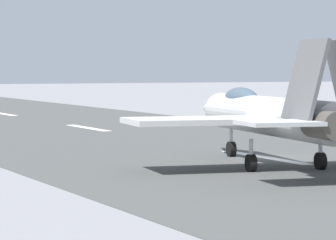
{
  "coord_description": "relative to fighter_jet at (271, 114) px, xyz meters",
  "views": [
    {
      "loc": [
        -42.15,
        24.39,
        4.49
      ],
      "look_at": [
        -3.63,
        6.99,
        2.2
      ],
      "focal_mm": 107.25,
      "sensor_mm": 36.0,
      "label": 1
    }
  ],
  "objects": [
    {
      "name": "runway_strip",
      "position": [
        3.67,
        -2.0,
        -2.33
      ],
      "size": [
        240.0,
        26.0,
        0.02
      ],
      "color": "#444645",
      "rests_on": "ground"
    },
    {
      "name": "fighter_jet",
      "position": [
        0.0,
        0.0,
        0.0
      ],
      "size": [
        18.1,
        13.75,
        5.53
      ],
      "color": "#B3B4B4",
      "rests_on": "ground"
    },
    {
      "name": "crew_person",
      "position": [
        11.96,
        -10.74,
        -1.49
      ],
      "size": [
        0.41,
        0.67,
        1.7
      ],
      "color": "#1E2338",
      "rests_on": "ground"
    },
    {
      "name": "ground_plane",
      "position": [
        3.68,
        -2.0,
        -2.34
      ],
      "size": [
        400.0,
        400.0,
        0.0
      ],
      "primitive_type": "plane",
      "color": "gray"
    }
  ]
}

